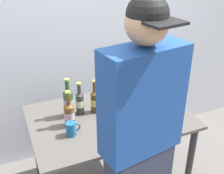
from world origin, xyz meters
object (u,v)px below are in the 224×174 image
Objects in this scene: person_figure at (139,155)px; laptop at (133,97)px; coffee_mug at (71,129)px; beer_bottle_green at (69,113)px; beer_bottle_dark at (95,101)px; beer_bottle_brown at (68,102)px; beer_bottle_amber at (80,102)px.

laptop is at bearing 65.65° from person_figure.
person_figure is 0.61m from coffee_mug.
coffee_mug is at bearing 114.98° from person_figure.
beer_bottle_green is 0.26m from beer_bottle_dark.
beer_bottle_brown is 0.21m from beer_bottle_dark.
beer_bottle_dark reaches higher than coffee_mug.
coffee_mug is (-0.26, -0.22, -0.05)m from beer_bottle_dark.
laptop reaches higher than coffee_mug.
beer_bottle_amber is (0.09, 0.00, -0.02)m from beer_bottle_brown.
beer_bottle_green is 0.16× the size of person_figure.
beer_bottle_brown is at bearing 178.38° from laptop.
laptop is at bearing -1.62° from beer_bottle_brown.
beer_bottle_brown is at bearing 78.39° from coffee_mug.
beer_bottle_dark is 0.16× the size of person_figure.
beer_bottle_brown is 1.19× the size of beer_bottle_amber.
beer_bottle_dark is at bearing -12.77° from beer_bottle_amber.
beer_bottle_amber is at bearing 47.31° from beer_bottle_green.
laptop is 1.20× the size of beer_bottle_amber.
person_figure is (-0.35, -0.77, 0.11)m from laptop.
person_figure is at bearing -90.38° from beer_bottle_dark.
person_figure is at bearing -114.35° from laptop.
beer_bottle_amber is 2.57× the size of coffee_mug.
laptop is at bearing 11.02° from beer_bottle_green.
beer_bottle_brown is 3.06× the size of coffee_mug.
beer_bottle_brown is at bearing 77.01° from beer_bottle_green.
beer_bottle_green is 1.06× the size of beer_bottle_amber.
person_figure is (0.20, -0.79, 0.04)m from beer_bottle_brown.
beer_bottle_dark reaches higher than beer_bottle_amber.
beer_bottle_brown reaches higher than beer_bottle_green.
laptop is 0.85m from person_figure.
coffee_mug is at bearing -159.00° from laptop.
beer_bottle_amber reaches higher than coffee_mug.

